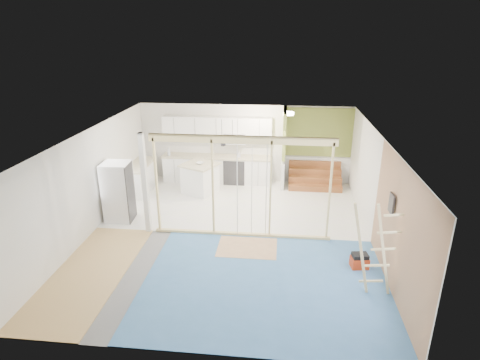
# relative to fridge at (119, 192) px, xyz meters

# --- Properties ---
(room) EXTENTS (7.01, 8.01, 2.61)m
(room) POSITION_rel_fridge_xyz_m (3.06, -0.57, 0.49)
(room) COLOR slate
(room) RESTS_ON ground
(floor_overlays) EXTENTS (7.00, 8.00, 0.03)m
(floor_overlays) POSITION_rel_fridge_xyz_m (3.13, -0.51, -0.80)
(floor_overlays) COLOR white
(floor_overlays) RESTS_ON room
(stud_frame) EXTENTS (4.66, 0.14, 2.60)m
(stud_frame) POSITION_rel_fridge_xyz_m (2.79, -0.57, 0.79)
(stud_frame) COLOR beige
(stud_frame) RESTS_ON room
(base_cabinets) EXTENTS (4.45, 2.24, 0.93)m
(base_cabinets) POSITION_rel_fridge_xyz_m (1.45, 2.79, -0.35)
(base_cabinets) COLOR white
(base_cabinets) RESTS_ON room
(upper_cabinets) EXTENTS (3.60, 0.41, 0.85)m
(upper_cabinets) POSITION_rel_fridge_xyz_m (2.22, 3.24, 1.01)
(upper_cabinets) COLOR white
(upper_cabinets) RESTS_ON room
(green_partition) EXTENTS (2.25, 1.51, 2.60)m
(green_partition) POSITION_rel_fridge_xyz_m (5.10, 3.08, 0.13)
(green_partition) COLOR olive
(green_partition) RESTS_ON room
(pot_rack) EXTENTS (0.52, 0.52, 0.72)m
(pot_rack) POSITION_rel_fridge_xyz_m (2.75, 1.32, 1.18)
(pot_rack) COLOR black
(pot_rack) RESTS_ON room
(sheathing_panel) EXTENTS (0.02, 4.00, 2.60)m
(sheathing_panel) POSITION_rel_fridge_xyz_m (6.54, -2.57, 0.49)
(sheathing_panel) COLOR tan
(sheathing_panel) RESTS_ON room
(electrical_panel) EXTENTS (0.04, 0.30, 0.40)m
(electrical_panel) POSITION_rel_fridge_xyz_m (6.49, -1.97, 0.84)
(electrical_panel) COLOR #323237
(electrical_panel) RESTS_ON room
(ceiling_light) EXTENTS (0.32, 0.32, 0.08)m
(ceiling_light) POSITION_rel_fridge_xyz_m (4.46, 2.43, 1.73)
(ceiling_light) COLOR #FFEABF
(ceiling_light) RESTS_ON room
(fridge) EXTENTS (0.75, 0.72, 1.63)m
(fridge) POSITION_rel_fridge_xyz_m (0.00, 0.00, 0.00)
(fridge) COLOR white
(fridge) RESTS_ON room
(island) EXTENTS (1.31, 1.31, 0.97)m
(island) POSITION_rel_fridge_xyz_m (1.77, 2.13, -0.33)
(island) COLOR white
(island) RESTS_ON room
(bowl) EXTENTS (0.29, 0.29, 0.06)m
(bowl) POSITION_rel_fridge_xyz_m (1.80, 2.11, 0.18)
(bowl) COLOR silver
(bowl) RESTS_ON island
(soap_bottle_a) EXTENTS (0.14, 0.14, 0.28)m
(soap_bottle_a) POSITION_rel_fridge_xyz_m (0.56, 3.01, 0.25)
(soap_bottle_a) COLOR silver
(soap_bottle_a) RESTS_ON base_cabinets
(soap_bottle_b) EXTENTS (0.11, 0.11, 0.21)m
(soap_bottle_b) POSITION_rel_fridge_xyz_m (2.91, 3.08, 0.22)
(soap_bottle_b) COLOR silver
(soap_bottle_b) RESTS_ON base_cabinets
(toolbox) EXTENTS (0.40, 0.32, 0.35)m
(toolbox) POSITION_rel_fridge_xyz_m (6.06, -1.75, -0.65)
(toolbox) COLOR #B83211
(toolbox) RESTS_ON room
(ladder) EXTENTS (1.01, 0.12, 1.88)m
(ladder) POSITION_rel_fridge_xyz_m (6.12, -2.62, 0.15)
(ladder) COLOR #DEC887
(ladder) RESTS_ON room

